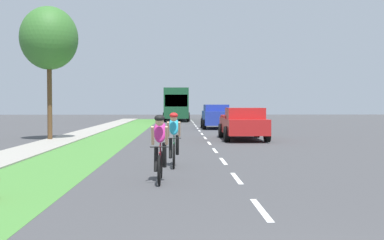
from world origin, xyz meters
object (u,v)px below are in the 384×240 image
cyclist_trailing (174,139)px  suv_blue (216,116)px  cyclist_lead (160,147)px  bus_dark_green (176,103)px  sedan_black (213,115)px  pickup_red (243,124)px  street_tree_near (49,39)px

cyclist_trailing → suv_blue: bearing=82.3°
cyclist_lead → suv_blue: bearing=82.5°
cyclist_lead → bus_dark_green: bearing=89.8°
sedan_black → suv_blue: bearing=-92.5°
cyclist_trailing → bus_dark_green: bus_dark_green is taller
suv_blue → cyclist_lead: bearing=-97.5°
cyclist_trailing → suv_blue: suv_blue is taller
cyclist_lead → sedan_black: (3.62, 33.40, -0.04)m
pickup_red → suv_blue: suv_blue is taller
pickup_red → street_tree_near: (-9.81, -0.04, 4.28)m
pickup_red → suv_blue: size_ratio=1.09×
cyclist_trailing → street_tree_near: (-6.37, 10.35, 4.30)m
pickup_red → bus_dark_green: bearing=97.0°
cyclist_trailing → street_tree_near: street_tree_near is taller
suv_blue → sedan_black: size_ratio=1.09×
sedan_black → street_tree_near: street_tree_near is taller
sedan_black → bus_dark_green: bus_dark_green is taller
suv_blue → sedan_black: 8.97m
sedan_black → street_tree_near: 22.90m
cyclist_lead → bus_dark_green: bus_dark_green is taller
cyclist_trailing → sedan_black: bearing=83.8°
cyclist_lead → street_tree_near: street_tree_near is taller
sedan_black → street_tree_near: size_ratio=0.64×
suv_blue → bus_dark_green: size_ratio=0.41×
cyclist_lead → cyclist_trailing: size_ratio=1.00×
cyclist_trailing → suv_blue: (2.93, 21.67, 0.14)m
pickup_red → sedan_black: (-0.11, 20.24, -0.06)m
cyclist_lead → pickup_red: size_ratio=0.34×
pickup_red → cyclist_trailing: bearing=-108.3°
cyclist_trailing → street_tree_near: 12.89m
cyclist_lead → suv_blue: 24.65m
suv_blue → bus_dark_green: bus_dark_green is taller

